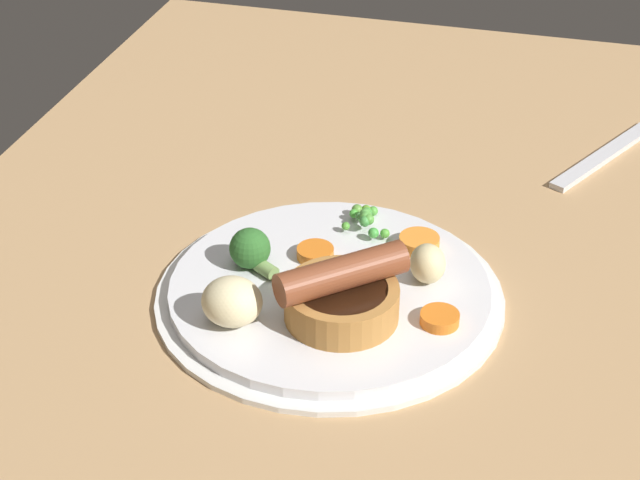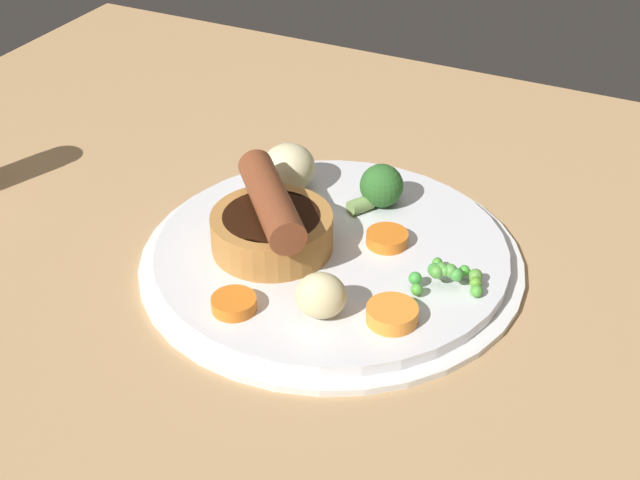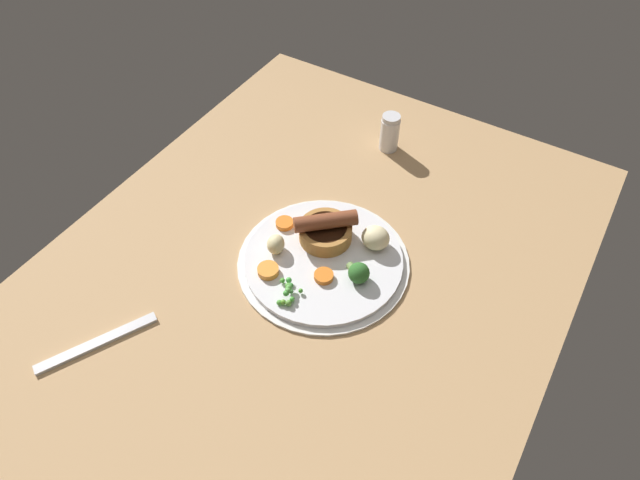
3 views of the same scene
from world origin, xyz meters
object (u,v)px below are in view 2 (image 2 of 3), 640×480
sausage_pudding (272,223)px  potato_chunk_0 (321,296)px  dinner_plate (331,256)px  broccoli_floret_near (380,187)px  carrot_slice_2 (234,304)px  carrot_slice_0 (392,314)px  carrot_slice_1 (387,238)px  potato_chunk_1 (288,168)px  pea_pile (446,275)px

sausage_pudding → potato_chunk_0: 8.64cm
sausage_pudding → dinner_plate: bearing=-106.0°
broccoli_floret_near → carrot_slice_2: 16.72cm
dinner_plate → sausage_pudding: 5.17cm
broccoli_floret_near → carrot_slice_0: broccoli_floret_near is taller
broccoli_floret_near → carrot_slice_1: broccoli_floret_near is taller
potato_chunk_1 → carrot_slice_1: (10.16, -3.74, -1.46)cm
pea_pile → potato_chunk_1: size_ratio=1.06×
broccoli_floret_near → potato_chunk_1: potato_chunk_1 is taller
potato_chunk_0 → sausage_pudding: bearing=140.0°
sausage_pudding → carrot_slice_2: 7.79cm
potato_chunk_1 → carrot_slice_1: bearing=-20.2°
potato_chunk_1 → pea_pile: bearing=-23.2°
dinner_plate → carrot_slice_2: (-2.69, -9.38, 1.29)cm
pea_pile → dinner_plate: bearing=174.8°
broccoli_floret_near → carrot_slice_0: (6.29, -12.82, -1.09)cm
potato_chunk_0 → carrot_slice_0: (4.43, 1.48, -1.05)cm
carrot_slice_2 → potato_chunk_0: bearing=20.0°
potato_chunk_1 → carrot_slice_2: 15.87cm
potato_chunk_0 → carrot_slice_0: 4.79cm
sausage_pudding → carrot_slice_0: 11.86cm
carrot_slice_2 → dinner_plate: bearing=74.0°
broccoli_floret_near → carrot_slice_1: (2.60, -4.74, -1.17)cm
broccoli_floret_near → potato_chunk_0: size_ratio=1.34×
dinner_plate → broccoli_floret_near: size_ratio=6.25×
sausage_pudding → carrot_slice_2: (1.16, -7.53, -1.63)cm
potato_chunk_1 → carrot_slice_2: (3.97, -15.29, -1.47)cm
sausage_pudding → pea_pile: (12.94, 1.02, -1.10)cm
carrot_slice_1 → sausage_pudding: bearing=-151.3°
carrot_slice_1 → carrot_slice_2: size_ratio=1.02×
sausage_pudding → broccoli_floret_near: (4.75, 8.76, -0.45)cm
broccoli_floret_near → carrot_slice_1: size_ratio=1.46×
dinner_plate → pea_pile: 9.31cm
potato_chunk_1 → carrot_slice_1: potato_chunk_1 is taller
potato_chunk_0 → carrot_slice_1: bearing=85.5°
broccoli_floret_near → carrot_slice_1: bearing=-120.1°
dinner_plate → potato_chunk_1: (-6.65, 5.91, 2.76)cm
carrot_slice_2 → sausage_pudding: bearing=98.8°
potato_chunk_0 → carrot_slice_1: size_ratio=1.09×
potato_chunk_0 → carrot_slice_1: 9.66cm
carrot_slice_0 → carrot_slice_1: (-3.69, 8.09, -0.08)cm
pea_pile → potato_chunk_0: (-6.34, -6.56, 0.62)cm
potato_chunk_1 → carrot_slice_1: 10.92cm
dinner_plate → pea_pile: size_ratio=5.66×
dinner_plate → pea_pile: bearing=-5.2°
sausage_pudding → potato_chunk_1: bearing=-21.9°
pea_pile → carrot_slice_0: (-1.90, -5.08, -0.43)cm
dinner_plate → carrot_slice_1: carrot_slice_1 is taller
potato_chunk_0 → potato_chunk_1: 16.30cm
dinner_plate → carrot_slice_1: size_ratio=9.10×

